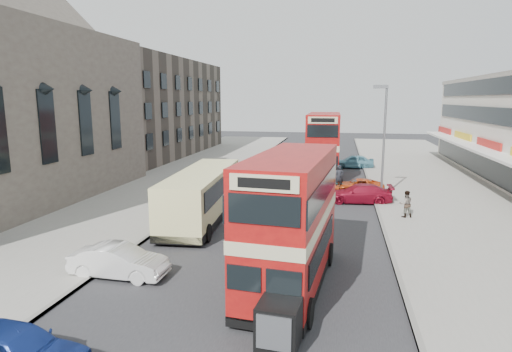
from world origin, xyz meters
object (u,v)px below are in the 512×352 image
Objects in this scene: bus_main at (291,221)px; cyclist at (339,183)px; car_right_c at (353,162)px; pedestrian_near at (406,204)px; car_left_front at (119,261)px; car_right_a at (359,194)px; street_lamp at (383,133)px; car_right_b at (358,186)px; bus_second at (324,145)px; coach at (202,193)px; car_left_near at (14,350)px.

bus_main is 4.23× the size of cyclist.
pedestrian_near is (2.59, -19.04, 0.26)m from car_right_c.
car_left_front is 17.92m from car_right_a.
street_lamp is 0.88× the size of bus_main.
bus_main is at bearing -16.85° from car_right_b.
bus_second reaches higher than pedestrian_near.
bus_main is 23.88m from bus_second.
car_right_a is 15.31m from car_right_c.
coach is 11.26m from car_right_a.
car_left_near is (-6.68, -30.71, -2.29)m from bus_second.
car_left_near is at bearing -28.12° from car_right_b.
car_left_near is (-0.19, -14.97, -0.93)m from coach.
pedestrian_near is (5.72, 10.54, -1.66)m from bus_main.
car_left_front is 16.83m from pedestrian_near.
car_right_b is at bearing -85.11° from pedestrian_near.
bus_main is 5.62× the size of pedestrian_near.
cyclist is (-1.44, -0.47, 0.24)m from car_right_b.
bus_main is 12.10m from pedestrian_near.
cyclist is at bearing -78.38° from car_right_b.
car_right_a is at bearing -33.13° from car_left_front.
car_right_a reaches higher than car_right_b.
street_lamp is at bearing -35.59° from cyclist.
street_lamp reaches higher than bus_second.
pedestrian_near is at bearing -47.69° from car_left_front.
pedestrian_near is at bearing -64.58° from cyclist.
street_lamp is 14.76m from car_right_c.
car_left_near reaches higher than car_right_b.
coach reaches higher than car_right_c.
car_left_front is at bearing -121.78° from cyclist.
car_right_c is at bearing 78.07° from cyclist.
street_lamp is at bearing 125.02° from car_right_a.
coach is 23.42m from car_right_c.
cyclist is at bearing -15.08° from car_left_near.
bus_main reaches higher than coach.
bus_second is 31.51m from car_left_near.
car_right_a is at bearing -141.57° from street_lamp.
bus_main is 2.38× the size of car_right_b.
cyclist is (-2.91, 1.68, -4.01)m from street_lamp.
car_right_b is 1.54m from cyclist.
coach is (-10.92, -7.32, -3.16)m from street_lamp.
pedestrian_near reaches higher than car_left_near.
cyclist reaches higher than car_left_front.
car_right_a is 3.21m from cyclist.
bus_main is 14.74m from car_right_a.
coach reaches higher than pedestrian_near.
bus_second is at bearing 117.80° from street_lamp.
bus_main is 0.90× the size of bus_second.
car_left_front is 0.96× the size of car_right_c.
bus_second reaches higher than coach.
bus_main is at bearing -15.84° from car_right_a.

